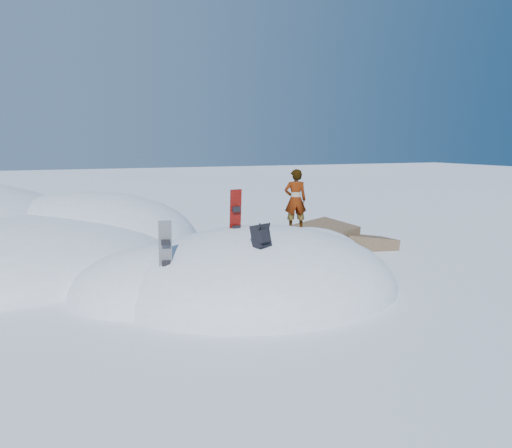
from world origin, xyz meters
name	(u,v)px	position (x,y,z in m)	size (l,w,h in m)	color
ground	(258,288)	(0.00, 0.00, 0.00)	(120.00, 120.00, 0.00)	white
snow_mound	(248,286)	(-0.17, 0.24, 0.00)	(8.00, 6.00, 3.00)	white
rock_outcrop	(327,251)	(3.72, 3.01, 0.01)	(4.68, 4.41, 1.68)	brown
snowboard_red	(236,221)	(-0.45, 0.34, 1.65)	(0.30, 0.21, 1.57)	#AF1009
snowboard_dark	(166,255)	(-2.41, -0.71, 1.20)	(0.32, 0.27, 1.47)	black
backpack	(261,236)	(-0.46, -1.26, 1.56)	(0.47, 0.51, 0.58)	black
gear_pile	(175,313)	(-2.38, -1.34, 0.13)	(0.99, 0.77, 0.26)	black
person	(295,200)	(1.52, 1.03, 2.00)	(0.60, 0.40, 1.66)	slate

